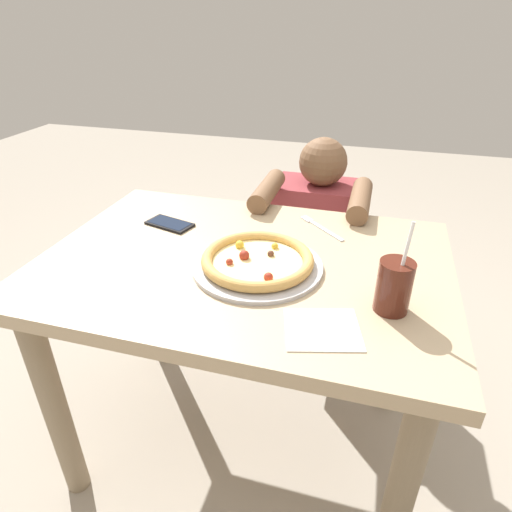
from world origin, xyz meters
TOP-DOWN VIEW (x-y plane):
  - ground_plane at (0.00, 0.00)m, footprint 8.00×8.00m
  - dining_table at (0.00, 0.00)m, footprint 1.11×0.79m
  - pizza_near at (0.05, -0.04)m, footprint 0.35×0.35m
  - drink_cup_colored at (0.39, -0.13)m, footprint 0.08×0.08m
  - paper_napkin at (0.25, -0.25)m, footprint 0.19×0.18m
  - fork at (0.17, 0.26)m, footprint 0.16×0.15m
  - cell_phone at (-0.29, 0.14)m, footprint 0.16×0.11m
  - diner_seated at (0.12, 0.65)m, footprint 0.40×0.52m

SIDE VIEW (x-z plane):
  - ground_plane at x=0.00m, z-range 0.00..0.00m
  - diner_seated at x=0.12m, z-range -0.04..0.89m
  - dining_table at x=0.00m, z-range 0.25..1.00m
  - paper_napkin at x=0.25m, z-range 0.75..0.75m
  - fork at x=0.17m, z-range 0.75..0.75m
  - cell_phone at x=-0.29m, z-range 0.75..0.76m
  - pizza_near at x=0.05m, z-range 0.75..0.79m
  - drink_cup_colored at x=0.39m, z-range 0.70..0.92m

